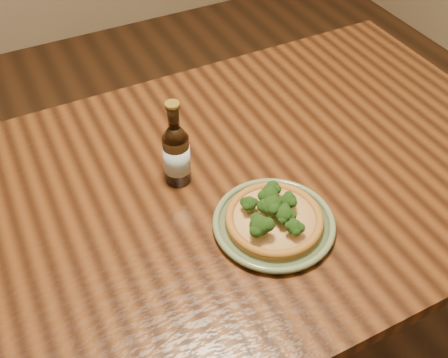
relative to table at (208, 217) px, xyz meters
name	(u,v)px	position (x,y,z in m)	size (l,w,h in m)	color
table	(208,217)	(0.00, 0.00, 0.00)	(1.60, 0.90, 0.75)	#43220E
plate	(274,223)	(0.08, -0.16, 0.10)	(0.25, 0.25, 0.02)	#596646
pizza	(274,217)	(0.08, -0.16, 0.12)	(0.20, 0.20, 0.07)	brown
beer_bottle	(176,154)	(-0.04, 0.05, 0.17)	(0.06, 0.06, 0.21)	black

